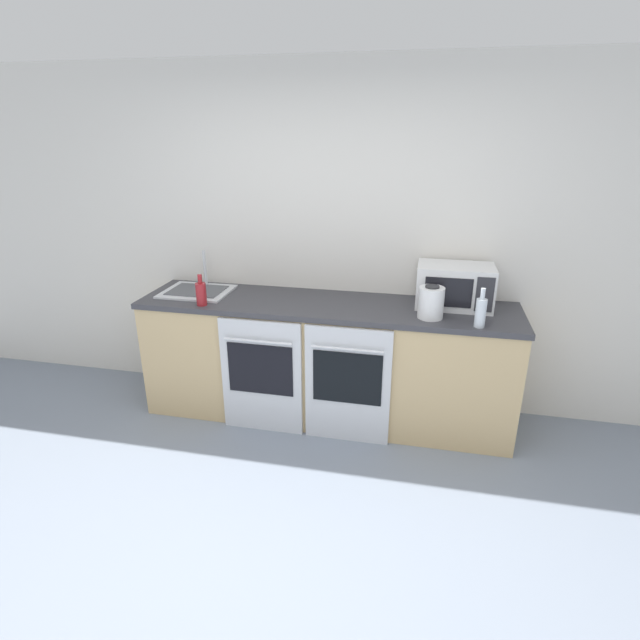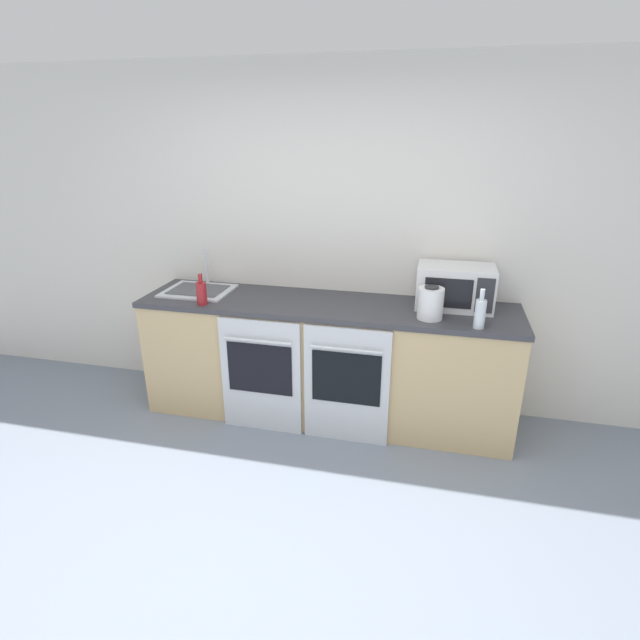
# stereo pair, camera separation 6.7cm
# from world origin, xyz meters

# --- Properties ---
(ground_plane) EXTENTS (16.00, 16.00, 0.00)m
(ground_plane) POSITION_xyz_m (0.00, 0.00, 0.00)
(ground_plane) COLOR gray
(wall_back) EXTENTS (10.00, 0.06, 2.60)m
(wall_back) POSITION_xyz_m (0.00, 2.02, 1.30)
(wall_back) COLOR silver
(wall_back) RESTS_ON ground_plane
(counter_back) EXTENTS (2.78, 0.66, 0.93)m
(counter_back) POSITION_xyz_m (0.00, 1.68, 0.46)
(counter_back) COLOR tan
(counter_back) RESTS_ON ground_plane
(oven_left) EXTENTS (0.60, 0.06, 0.88)m
(oven_left) POSITION_xyz_m (-0.41, 1.35, 0.45)
(oven_left) COLOR silver
(oven_left) RESTS_ON ground_plane
(oven_right) EXTENTS (0.60, 0.06, 0.88)m
(oven_right) POSITION_xyz_m (0.22, 1.35, 0.45)
(oven_right) COLOR silver
(oven_right) RESTS_ON ground_plane
(microwave) EXTENTS (0.53, 0.33, 0.30)m
(microwave) POSITION_xyz_m (0.90, 1.80, 1.08)
(microwave) COLOR silver
(microwave) RESTS_ON counter_back
(bottle_clear) EXTENTS (0.07, 0.07, 0.26)m
(bottle_clear) POSITION_xyz_m (1.06, 1.43, 1.03)
(bottle_clear) COLOR silver
(bottle_clear) RESTS_ON counter_back
(bottle_red) EXTENTS (0.07, 0.07, 0.23)m
(bottle_red) POSITION_xyz_m (-0.87, 1.44, 1.01)
(bottle_red) COLOR maroon
(bottle_red) RESTS_ON counter_back
(kettle) EXTENTS (0.17, 0.17, 0.22)m
(kettle) POSITION_xyz_m (0.75, 1.53, 1.03)
(kettle) COLOR white
(kettle) RESTS_ON counter_back
(sink) EXTENTS (0.51, 0.43, 0.29)m
(sink) POSITION_xyz_m (-1.03, 1.71, 0.94)
(sink) COLOR silver
(sink) RESTS_ON counter_back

